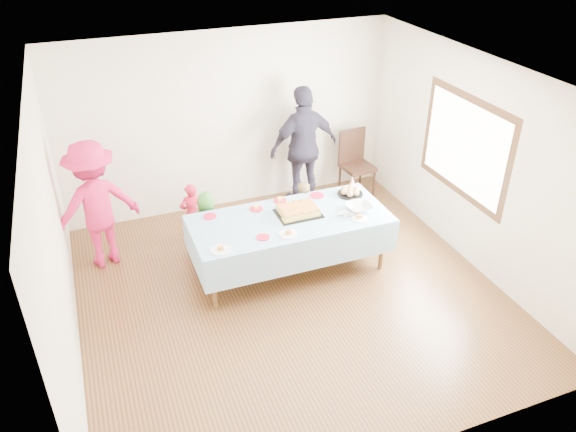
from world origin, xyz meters
The scene contains 22 objects.
ground centered at (0.00, 0.00, 0.00)m, with size 5.00×5.00×0.00m, color #4A3015.
room_walls centered at (0.05, 0.00, 1.77)m, with size 5.04×5.04×2.72m.
party_table centered at (0.19, 0.47, 0.72)m, with size 2.50×1.10×0.78m.
birthday_cake centered at (0.32, 0.52, 0.83)m, with size 0.55×0.42×0.10m.
rolls_tray centered at (1.17, 0.75, 0.82)m, with size 0.35×0.35×0.10m.
punch_bowl centered at (1.08, 0.33, 0.82)m, with size 0.32×0.32×0.08m, color silver.
party_hat centered at (1.27, 0.91, 0.87)m, with size 0.10×0.10×0.17m, color white.
fork_pile centered at (0.85, 0.26, 0.81)m, with size 0.24×0.18×0.07m, color white, non-canonical shape.
plate_red_far_a centered at (-0.74, 0.86, 0.79)m, with size 0.17×0.17×0.01m, color red.
plate_red_far_b centered at (-0.14, 0.83, 0.79)m, with size 0.17×0.17×0.01m, color red.
plate_red_far_c centered at (0.22, 0.92, 0.79)m, with size 0.17×0.17×0.01m, color red.
plate_red_far_d centered at (0.74, 0.88, 0.79)m, with size 0.19×0.19×0.01m, color red.
plate_red_near centered at (-0.28, 0.16, 0.79)m, with size 0.16×0.16×0.01m, color red.
plate_white_left centered at (-0.82, 0.08, 0.79)m, with size 0.23×0.23×0.01m, color white.
plate_white_mid centered at (0.03, 0.11, 0.79)m, with size 0.22×0.22×0.01m, color white.
plate_white_right centered at (0.99, 0.14, 0.79)m, with size 0.21×0.21×0.01m, color white.
dining_chair centered at (1.93, 2.08, 0.60)m, with size 0.50×0.50×1.07m.
toddler_left centered at (-0.84, 1.57, 0.46)m, with size 0.33×0.22×0.91m, color red.
toddler_mid centered at (-0.71, 1.17, 0.47)m, with size 0.46×0.30×0.95m, color #337527.
toddler_right centered at (0.61, 1.09, 0.44)m, with size 0.43×0.34×0.89m, color tan.
adult_left centered at (-2.06, 1.52, 0.87)m, with size 1.12×0.64×1.74m, color #CA194D.
adult_right centered at (1.04, 2.08, 0.95)m, with size 1.11×0.46×1.90m, color #2E2A3A.
Camera 1 is at (-2.01, -5.16, 4.38)m, focal length 35.00 mm.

